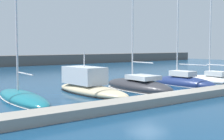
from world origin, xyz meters
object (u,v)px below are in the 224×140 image
(motorboat_sand_third, at_px, (89,85))
(sailboat_charcoal_fourth, at_px, (138,86))
(sailboat_white_sixth, at_px, (211,80))
(sailboat_teal_second, at_px, (22,97))
(sailboat_navy_fifth, at_px, (184,82))

(motorboat_sand_third, bearing_deg, sailboat_charcoal_fourth, -105.10)
(sailboat_charcoal_fourth, relative_size, sailboat_white_sixth, 1.09)
(sailboat_white_sixth, bearing_deg, motorboat_sand_third, 84.65)
(sailboat_charcoal_fourth, bearing_deg, sailboat_teal_second, 87.45)
(sailboat_charcoal_fourth, bearing_deg, sailboat_white_sixth, -87.73)
(sailboat_teal_second, relative_size, sailboat_white_sixth, 1.24)
(sailboat_charcoal_fourth, bearing_deg, motorboat_sand_third, 78.05)
(sailboat_navy_fifth, distance_m, sailboat_white_sixth, 4.68)
(sailboat_navy_fifth, height_order, sailboat_white_sixth, sailboat_white_sixth)
(sailboat_teal_second, height_order, sailboat_navy_fifth, sailboat_teal_second)
(sailboat_teal_second, bearing_deg, sailboat_white_sixth, -88.11)
(motorboat_sand_third, distance_m, sailboat_navy_fifth, 9.68)
(sailboat_charcoal_fourth, bearing_deg, sailboat_navy_fifth, -90.67)
(motorboat_sand_third, xyz_separation_m, sailboat_charcoal_fourth, (4.15, -1.05, -0.23))
(motorboat_sand_third, bearing_deg, sailboat_navy_fifth, -98.78)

